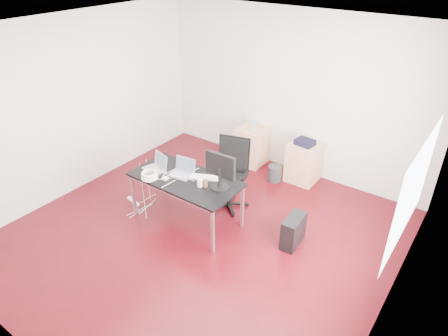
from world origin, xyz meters
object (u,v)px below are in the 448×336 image
Objects in this scene: desk at (186,182)px; office_chair at (231,170)px; filing_cabinet_left at (251,146)px; filing_cabinet_right at (304,162)px; pc_tower at (293,231)px.

office_chair is (0.26, 0.75, -0.07)m from desk.
filing_cabinet_left and filing_cabinet_right have the same top height.
pc_tower is (1.53, 0.44, -0.46)m from desk.
filing_cabinet_right is at bearing 67.06° from desk.
desk is 2.29× the size of filing_cabinet_right.
office_chair is at bearing 70.57° from desk.
desk is 2.29× the size of filing_cabinet_left.
office_chair reaches higher than desk.
filing_cabinet_right reaches higher than pc_tower.
office_chair is 1.36m from pc_tower.
office_chair is at bearing -114.85° from filing_cabinet_right.
office_chair is at bearing -71.22° from filing_cabinet_left.
filing_cabinet_left is at bearing 132.86° from pc_tower.
filing_cabinet_left reaches higher than pc_tower.
office_chair is 1.43m from filing_cabinet_left.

